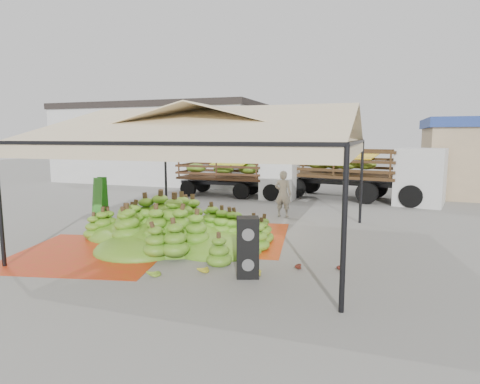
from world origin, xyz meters
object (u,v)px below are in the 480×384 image
(banana_heap, at_px, (171,221))
(speaker_stack, at_px, (248,247))
(truck_left, at_px, (242,172))
(truck_right, at_px, (367,168))
(vendor, at_px, (283,194))

(banana_heap, relative_size, speaker_stack, 4.51)
(speaker_stack, distance_m, truck_left, 12.37)
(banana_heap, xyz_separation_m, truck_left, (-1.00, 9.62, 0.66))
(banana_heap, height_order, truck_right, truck_right)
(truck_left, bearing_deg, banana_heap, -83.79)
(vendor, height_order, truck_right, truck_right)
(banana_heap, bearing_deg, truck_right, 63.32)
(banana_heap, distance_m, truck_right, 11.70)
(banana_heap, bearing_deg, vendor, 65.27)
(speaker_stack, height_order, truck_right, truck_right)
(banana_heap, height_order, vendor, vendor)
(speaker_stack, height_order, vendor, vendor)
(speaker_stack, bearing_deg, banana_heap, 125.77)
(vendor, bearing_deg, truck_right, -114.18)
(banana_heap, height_order, speaker_stack, speaker_stack)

